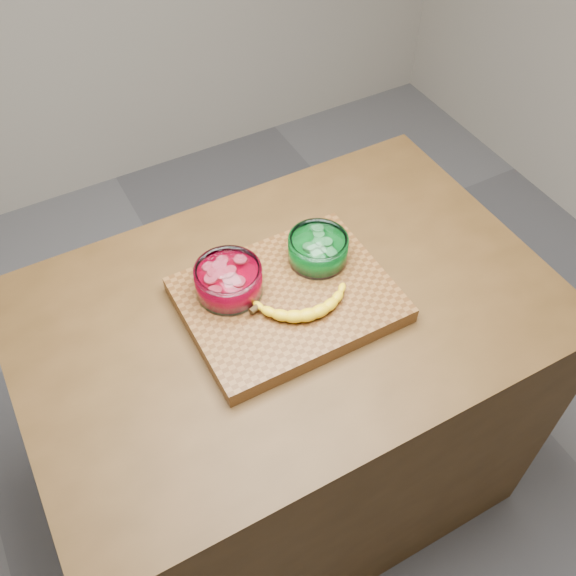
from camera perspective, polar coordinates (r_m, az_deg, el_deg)
ground at (r=2.20m, az=0.00°, el=-16.51°), size 3.50×3.50×0.00m
counter at (r=1.80m, az=0.00°, el=-10.63°), size 1.20×0.80×0.90m
cutting_board at (r=1.42m, az=0.00°, el=-1.06°), size 0.45×0.35×0.04m
bowl_red at (r=1.39m, az=-5.30°, el=0.67°), size 0.15×0.15×0.07m
bowl_green at (r=1.45m, az=2.68°, el=3.49°), size 0.14×0.14×0.06m
banana at (r=1.37m, az=1.46°, el=-1.23°), size 0.24×0.13×0.03m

